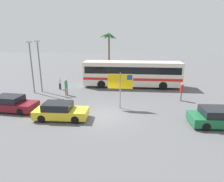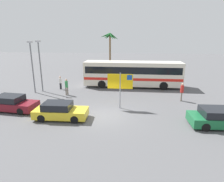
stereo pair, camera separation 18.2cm
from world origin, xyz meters
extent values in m
plane|color=#565659|center=(0.00, 0.00, 0.00)|extent=(120.00, 120.00, 0.00)
cube|color=silver|center=(2.22, 9.66, 1.73)|extent=(12.02, 2.58, 2.90)
cube|color=black|center=(2.22, 9.66, 2.28)|extent=(11.54, 2.61, 0.84)
cube|color=red|center=(2.22, 9.66, 1.22)|extent=(11.90, 2.61, 0.32)
cylinder|color=black|center=(5.94, 10.82, 0.50)|extent=(1.00, 0.28, 1.00)
cylinder|color=black|center=(5.94, 8.49, 0.50)|extent=(1.00, 0.28, 1.00)
cylinder|color=black|center=(-1.51, 10.82, 0.50)|extent=(1.00, 0.28, 1.00)
cylinder|color=black|center=(-1.51, 8.49, 0.50)|extent=(1.00, 0.28, 1.00)
cylinder|color=gray|center=(1.15, 1.84, 1.60)|extent=(0.11, 0.11, 3.20)
cube|color=yellow|center=(1.15, 1.84, 2.45)|extent=(2.20, 0.06, 1.30)
cube|color=#1447A8|center=(1.95, 1.84, 2.82)|extent=(0.44, 0.07, 0.44)
cube|color=yellow|center=(-3.24, -0.97, 0.48)|extent=(4.11, 1.77, 0.64)
cube|color=black|center=(-3.48, -0.98, 1.06)|extent=(2.16, 1.58, 0.52)
cylinder|color=black|center=(-2.00, -0.18, 0.30)|extent=(0.60, 0.18, 0.60)
cylinder|color=black|center=(-1.96, -1.70, 0.30)|extent=(0.60, 0.18, 0.60)
cylinder|color=black|center=(-4.52, -0.25, 0.30)|extent=(0.60, 0.18, 0.60)
cylinder|color=black|center=(-4.48, -1.77, 0.30)|extent=(0.60, 0.18, 0.60)
cube|color=#196638|center=(8.50, -1.06, 0.48)|extent=(4.33, 2.05, 0.64)
cube|color=black|center=(8.25, -1.07, 1.06)|extent=(2.28, 1.82, 0.52)
cylinder|color=black|center=(7.15, -0.24, 0.30)|extent=(0.61, 0.18, 0.60)
cylinder|color=black|center=(7.21, -1.98, 0.30)|extent=(0.61, 0.18, 0.60)
cube|color=maroon|center=(-8.05, 0.30, 0.48)|extent=(4.40, 2.13, 0.64)
cube|color=black|center=(-8.30, 0.32, 1.06)|extent=(2.35, 1.80, 0.52)
cylinder|color=black|center=(-6.66, 0.96, 0.30)|extent=(0.61, 0.22, 0.60)
cylinder|color=black|center=(-6.81, -0.62, 0.30)|extent=(0.61, 0.22, 0.60)
cylinder|color=black|center=(-9.29, 1.21, 0.30)|extent=(0.61, 0.22, 0.60)
cylinder|color=#706656|center=(-4.80, 5.27, 0.44)|extent=(0.13, 0.13, 0.87)
cylinder|color=#706656|center=(-4.95, 5.16, 0.44)|extent=(0.13, 0.13, 0.87)
cylinder|color=#338E4C|center=(-4.87, 5.21, 1.22)|extent=(0.32, 0.32, 0.69)
sphere|color=tan|center=(-4.87, 5.21, 1.69)|extent=(0.24, 0.24, 0.24)
cylinder|color=#2D2D33|center=(-6.34, 7.43, 0.39)|extent=(0.13, 0.13, 0.78)
cylinder|color=#2D2D33|center=(-6.49, 7.51, 0.39)|extent=(0.13, 0.13, 0.78)
cylinder|color=silver|center=(-6.42, 7.47, 1.08)|extent=(0.32, 0.32, 0.62)
sphere|color=tan|center=(-6.42, 7.47, 1.50)|extent=(0.21, 0.21, 0.21)
cylinder|color=#706656|center=(7.06, 4.36, 0.44)|extent=(0.13, 0.13, 0.88)
cylinder|color=#706656|center=(7.11, 4.53, 0.44)|extent=(0.13, 0.13, 0.88)
cylinder|color=red|center=(7.09, 4.45, 1.23)|extent=(0.32, 0.32, 0.70)
sphere|color=tan|center=(7.09, 4.45, 1.70)|extent=(0.24, 0.24, 0.24)
cylinder|color=slate|center=(-8.81, 5.76, 2.76)|extent=(0.14, 0.14, 5.53)
cube|color=#B2B2B7|center=(-8.81, 5.76, 5.63)|extent=(0.56, 0.20, 0.16)
cylinder|color=slate|center=(-8.18, 6.36, 2.80)|extent=(0.14, 0.14, 5.59)
cube|color=#B2B2B7|center=(-8.18, 6.36, 5.69)|extent=(0.56, 0.20, 0.16)
cylinder|color=brown|center=(-1.81, 19.77, 3.19)|extent=(0.32, 0.32, 6.38)
cone|color=#195623|center=(-1.09, 19.69, 6.14)|extent=(1.70, 0.61, 1.25)
cone|color=#195623|center=(-1.39, 20.36, 6.15)|extent=(1.32, 1.62, 1.25)
cone|color=#195623|center=(-2.27, 20.32, 6.14)|extent=(1.41, 1.56, 1.25)
cone|color=#195623|center=(-2.61, 19.69, 6.33)|extent=(1.77, 0.61, 0.92)
cone|color=#195623|center=(-2.22, 19.12, 6.23)|extent=(1.30, 1.68, 1.09)
cone|color=#195623|center=(-1.47, 19.13, 6.15)|extent=(1.16, 1.69, 1.24)
camera|label=1|loc=(1.99, -14.46, 6.21)|focal=31.00mm
camera|label=2|loc=(2.17, -14.44, 6.21)|focal=31.00mm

